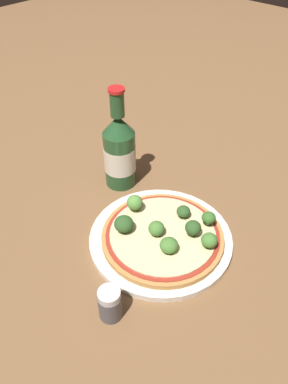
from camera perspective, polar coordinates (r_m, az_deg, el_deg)
name	(u,v)px	position (r m, az deg, el deg)	size (l,w,h in m)	color
ground_plane	(153,232)	(0.69, 1.36, -6.04)	(3.00, 3.00, 0.00)	brown
plate	(161,238)	(0.67, 2.54, -7.08)	(0.25, 0.25, 0.01)	silver
pizza	(163,236)	(0.66, 2.84, -6.68)	(0.21, 0.21, 0.01)	#B77F42
broccoli_floret_0	(193,228)	(0.65, 7.49, -5.42)	(0.03, 0.03, 0.03)	#6B8E51
broccoli_floret_1	(137,201)	(0.69, -1.14, -1.41)	(0.03, 0.03, 0.03)	#6B8E51
broccoli_floret_2	(169,245)	(0.62, 3.82, -8.10)	(0.03, 0.03, 0.02)	#6B8E51
broccoli_floret_3	(209,240)	(0.63, 9.93, -7.26)	(0.03, 0.03, 0.03)	#6B8E51
broccoli_floret_4	(124,224)	(0.65, -3.09, -4.87)	(0.03, 0.03, 0.03)	#6B8E51
broccoli_floret_5	(183,212)	(0.68, 6.03, -2.98)	(0.03, 0.03, 0.02)	#6B8E51
broccoli_floret_6	(156,228)	(0.64, 1.91, -5.58)	(0.03, 0.03, 0.03)	#6B8E51
broccoli_floret_7	(209,218)	(0.67, 9.83, -3.90)	(0.02, 0.02, 0.03)	#6B8E51
beer_bottle	(120,151)	(0.75, -3.75, 6.29)	(0.06, 0.06, 0.21)	#234C28
pepper_shaker	(110,304)	(0.57, -5.20, -16.60)	(0.04, 0.04, 0.06)	#4C4C51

